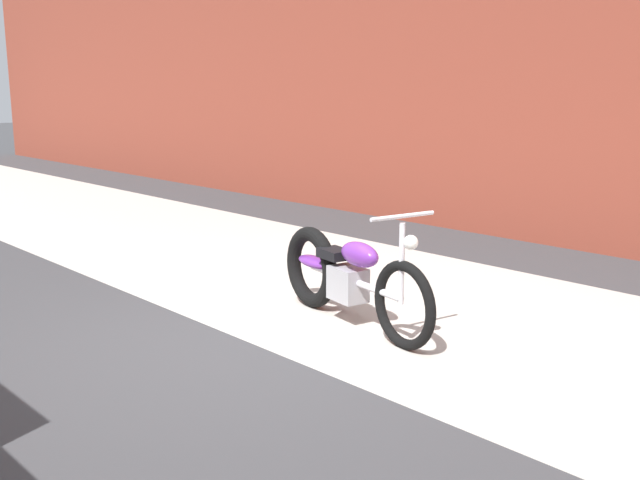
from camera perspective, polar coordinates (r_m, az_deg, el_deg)
The scene contains 4 objects.
ground_plane at distance 5.76m, azimuth -5.65°, elevation -7.90°, with size 80.00×80.00×0.00m, color #38383A.
sidewalk_slab at distance 6.90m, azimuth 6.04°, elevation -4.57°, with size 36.00×3.50×0.01m, color #B2ADA3.
brick_building_wall at distance 9.55m, azimuth 20.82°, elevation 16.23°, with size 36.00×0.50×5.61m, color brown.
motorcycle_purple at distance 6.13m, azimuth 1.78°, elevation -2.75°, with size 1.99×0.67×1.03m.
Camera 1 is at (4.35, -3.25, 1.92)m, focal length 41.14 mm.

